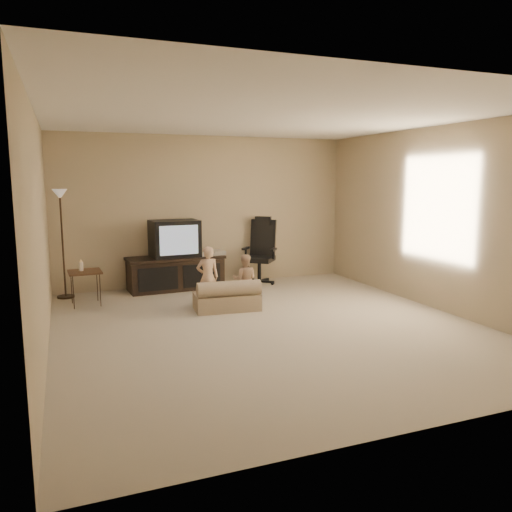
{
  "coord_description": "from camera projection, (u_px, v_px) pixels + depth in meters",
  "views": [
    {
      "loc": [
        -2.28,
        -5.45,
        1.8
      ],
      "look_at": [
        0.07,
        0.6,
        0.78
      ],
      "focal_mm": 35.0,
      "sensor_mm": 36.0,
      "label": 1
    }
  ],
  "objects": [
    {
      "name": "office_chair",
      "position": [
        261.0,
        260.0,
        8.57
      ],
      "size": [
        0.74,
        0.74,
        1.15
      ],
      "rotation": [
        0.0,
        0.0,
        -0.68
      ],
      "color": "black",
      "rests_on": "floor"
    },
    {
      "name": "toddler_right",
      "position": [
        245.0,
        279.0,
        7.16
      ],
      "size": [
        0.4,
        0.3,
        0.73
      ],
      "primitive_type": "imported",
      "rotation": [
        0.0,
        0.0,
        2.79
      ],
      "color": "#DAAD88",
      "rests_on": "floor"
    },
    {
      "name": "room_shell",
      "position": [
        269.0,
        202.0,
        5.88
      ],
      "size": [
        5.5,
        5.5,
        5.5
      ],
      "color": "white",
      "rests_on": "floor"
    },
    {
      "name": "floor",
      "position": [
        268.0,
        326.0,
        6.11
      ],
      "size": [
        5.5,
        5.5,
        0.0
      ],
      "primitive_type": "plane",
      "color": "#B5A390",
      "rests_on": "ground"
    },
    {
      "name": "side_table",
      "position": [
        84.0,
        272.0,
        7.09
      ],
      "size": [
        0.47,
        0.47,
        0.67
      ],
      "rotation": [
        0.0,
        0.0,
        0.05
      ],
      "color": "brown",
      "rests_on": "floor"
    },
    {
      "name": "child_sofa",
      "position": [
        227.0,
        298.0,
        6.84
      ],
      "size": [
        0.92,
        0.58,
        0.43
      ],
      "rotation": [
        0.0,
        0.0,
        -0.1
      ],
      "color": "tan",
      "rests_on": "floor"
    },
    {
      "name": "floor_lamp",
      "position": [
        61.0,
        219.0,
        7.41
      ],
      "size": [
        0.26,
        0.26,
        1.64
      ],
      "color": "#312216",
      "rests_on": "floor"
    },
    {
      "name": "toddler_left",
      "position": [
        208.0,
        277.0,
        6.92
      ],
      "size": [
        0.32,
        0.24,
        0.87
      ],
      "primitive_type": "imported",
      "rotation": [
        0.0,
        0.0,
        3.13
      ],
      "color": "#DAAD88",
      "rests_on": "floor"
    },
    {
      "name": "tv_stand",
      "position": [
        176.0,
        261.0,
        8.12
      ],
      "size": [
        1.61,
        0.67,
        1.13
      ],
      "rotation": [
        0.0,
        0.0,
        0.06
      ],
      "color": "black",
      "rests_on": "floor"
    }
  ]
}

